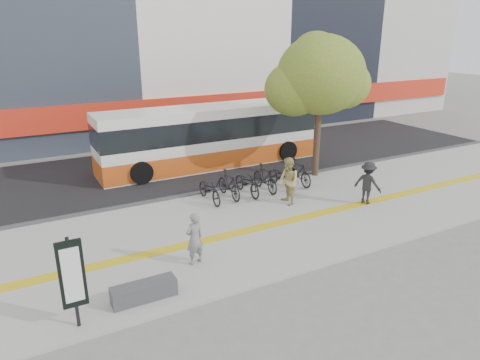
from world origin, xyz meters
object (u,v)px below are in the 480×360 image
signboard (72,276)px  street_tree (319,77)px  bench (144,291)px  pedestrian_dark (368,183)px  bus (210,138)px  seated_woman (195,238)px  pedestrian_tan (288,181)px

signboard → street_tree: bearing=29.1°
bench → pedestrian_dark: pedestrian_dark is taller
bus → seated_woman: bearing=-117.2°
street_tree → pedestrian_tan: bearing=-141.5°
street_tree → bus: bearing=133.8°
signboard → street_tree: 13.40m
signboard → pedestrian_tan: size_ratio=1.20×
signboard → street_tree: (11.38, 6.33, 3.15)m
bench → bus: 11.59m
bench → street_tree: bearing=31.6°
signboard → street_tree: street_tree is taller
bus → pedestrian_tan: size_ratio=5.97×
bench → pedestrian_dark: 9.64m
bus → pedestrian_tan: 6.19m
signboard → seated_woman: 3.70m
seated_woman → pedestrian_dark: 7.65m
bus → seated_woman: (-4.45, -8.65, -0.57)m
bench → seated_woman: bearing=30.2°
bus → pedestrian_dark: size_ratio=6.59×
bench → street_tree: 12.23m
seated_woman → signboard: bearing=7.7°
seated_woman → pedestrian_tan: 5.47m
bus → pedestrian_dark: bearing=-67.5°
street_tree → pedestrian_tan: street_tree is taller
pedestrian_tan → bus: bearing=-168.4°
street_tree → bus: street_tree is taller
street_tree → pedestrian_dark: 5.29m
pedestrian_dark → street_tree: bearing=-27.7°
street_tree → pedestrian_dark: street_tree is taller
street_tree → pedestrian_tan: (-3.12, -2.48, -3.52)m
bench → pedestrian_dark: size_ratio=0.97×
bench → pedestrian_tan: bearing=28.0°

